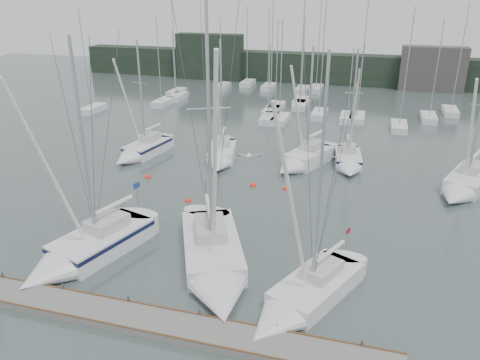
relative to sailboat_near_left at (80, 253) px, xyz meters
The scene contains 19 objects.
ground 7.07m from the sailboat_near_left, ahead, with size 160.00×160.00×0.00m, color #475653.
dock 8.10m from the sailboat_near_left, 30.42° to the right, with size 24.00×2.00×0.40m, color slate.
far_treeline 63.32m from the sailboat_near_left, 83.67° to the left, with size 90.00×4.00×5.00m, color black.
far_building_left 62.37m from the sailboat_near_left, 102.07° to the left, with size 12.00×3.00×8.00m, color black.
far_building_right 65.89m from the sailboat_near_left, 67.70° to the left, with size 10.00×3.00×7.00m, color #464340.
mast_forest 43.83m from the sailboat_near_left, 80.00° to the left, with size 58.71×27.98×14.75m.
sailboat_near_left is the anchor object (origin of this frame).
sailboat_near_center 8.51m from the sailboat_near_left, ahead, with size 7.62×11.38×16.41m.
sailboat_near_right 13.65m from the sailboat_near_left, ahead, with size 6.00×8.82×14.15m.
sailboat_mid_a 19.28m from the sailboat_near_left, 106.57° to the left, with size 3.79×7.90×12.07m.
sailboat_mid_b 19.47m from the sailboat_near_left, 81.94° to the left, with size 3.94×7.93×12.18m.
sailboat_mid_c 22.67m from the sailboat_near_left, 62.68° to the left, with size 5.38×8.14×11.81m.
sailboat_mid_d 25.78m from the sailboat_near_left, 55.26° to the left, with size 3.13×6.94×11.57m.
sailboat_mid_e 30.00m from the sailboat_near_left, 36.43° to the left, with size 5.61×8.76×11.88m.
buoy_a 10.54m from the sailboat_near_left, 73.50° to the left, with size 0.51×0.51×0.51m, color #FB2F16.
buoy_b 17.68m from the sailboat_near_left, 55.68° to the left, with size 0.46×0.46×0.46m, color #FB2F16.
buoy_c 14.00m from the sailboat_near_left, 99.64° to the left, with size 0.57×0.57×0.57m, color #FB2F16.
seagull 13.08m from the sailboat_near_left, ahead, with size 1.03×0.48×0.20m.
buoy_d 16.24m from the sailboat_near_left, 63.78° to the left, with size 0.57×0.57×0.57m, color #FB2F16.
Camera 1 is at (9.29, -21.99, 15.78)m, focal length 35.00 mm.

